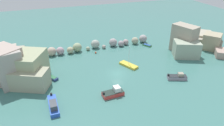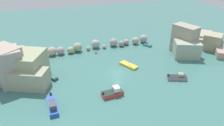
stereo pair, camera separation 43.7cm
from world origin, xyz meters
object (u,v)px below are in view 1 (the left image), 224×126
moored_boat_0 (114,93)px  moored_boat_1 (129,65)px  channel_buoy (96,53)px  moored_boat_2 (147,45)px  moored_boat_3 (53,105)px  moored_boat_5 (177,77)px  moored_boat_4 (51,77)px

moored_boat_0 → moored_boat_1: moored_boat_1 is taller
moored_boat_0 → channel_buoy: bearing=81.1°
moored_boat_2 → moored_boat_3: moored_boat_3 is taller
channel_buoy → moored_boat_5: moored_boat_5 is taller
moored_boat_2 → moored_boat_5: 21.05m
moored_boat_5 → moored_boat_2: bearing=102.8°
moored_boat_3 → moored_boat_4: (0.29, 11.83, -0.37)m
moored_boat_5 → moored_boat_1: bearing=151.0°
moored_boat_1 → moored_boat_3: bearing=-88.2°
moored_boat_4 → moored_boat_5: moored_boat_5 is taller
moored_boat_0 → moored_boat_4: bearing=132.7°
moored_boat_2 → moored_boat_5: bearing=-39.4°
moored_boat_2 → moored_boat_3: bearing=-87.6°
moored_boat_1 → moored_boat_2: bearing=107.5°
moored_boat_4 → channel_buoy: bearing=90.8°
moored_boat_2 → moored_boat_3: 39.14m
moored_boat_0 → moored_boat_2: bearing=44.5°
moored_boat_3 → moored_boat_4: size_ratio=1.52×
moored_boat_2 → moored_boat_4: bearing=-104.1°
channel_buoy → moored_boat_3: size_ratio=0.08×
moored_boat_1 → moored_boat_5: (8.67, -9.93, 0.26)m
moored_boat_0 → moored_boat_2: moored_boat_0 is taller
channel_buoy → moored_boat_1: bearing=-59.6°
moored_boat_3 → moored_boat_5: bearing=90.9°
moored_boat_5 → channel_buoy: bearing=145.8°
moored_boat_5 → moored_boat_4: bearing=-179.7°
moored_boat_1 → moored_boat_3: size_ratio=0.88×
moored_boat_2 → moored_boat_5: (-2.60, -20.88, 0.33)m
moored_boat_0 → moored_boat_4: moored_boat_0 is taller
moored_boat_0 → moored_boat_3: size_ratio=0.72×
moored_boat_3 → moored_boat_5: moored_boat_3 is taller
moored_boat_1 → moored_boat_4: (-20.60, 0.47, 0.00)m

